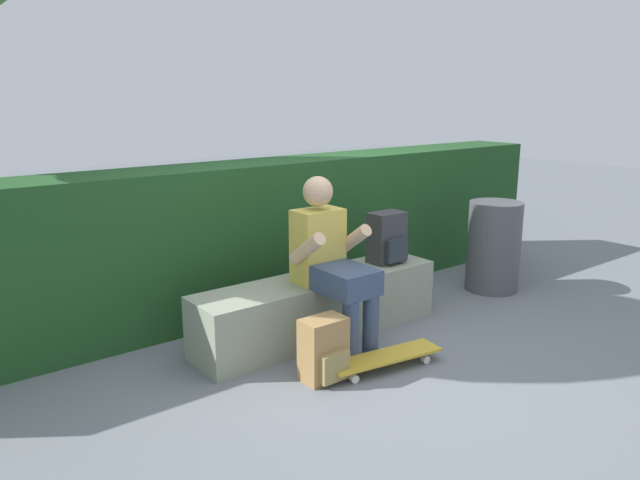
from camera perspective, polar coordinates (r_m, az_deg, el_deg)
ground_plane at (r=4.27m, az=3.08°, el=-10.44°), size 24.00×24.00×0.00m
bench_main at (r=4.45m, az=-0.06°, el=-6.29°), size 1.95×0.45×0.44m
person_skater at (r=4.12m, az=1.03°, el=-1.77°), size 0.49×0.62×1.19m
skateboard_near_person at (r=4.01m, az=6.12°, el=-10.98°), size 0.82×0.32×0.09m
backpack_on_bench at (r=4.74m, az=6.37°, el=0.15°), size 0.28×0.23×0.40m
backpack_on_ground at (r=3.80m, az=0.41°, el=-10.38°), size 0.28×0.23×0.40m
hedge_row at (r=5.04m, az=-5.36°, el=0.58°), size 6.29×0.56×1.20m
trash_bin at (r=5.64m, az=16.08°, el=-0.57°), size 0.47×0.47×0.81m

